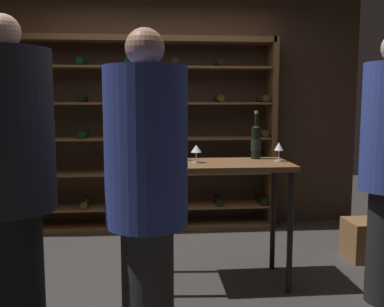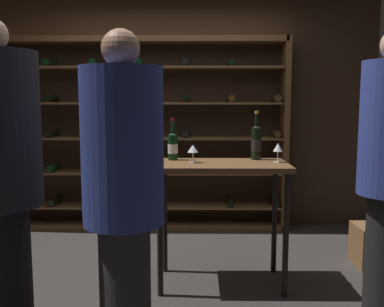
{
  "view_description": "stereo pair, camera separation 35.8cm",
  "coord_description": "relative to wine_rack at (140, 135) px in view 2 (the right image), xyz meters",
  "views": [
    {
      "loc": [
        -0.09,
        -3.37,
        1.44
      ],
      "look_at": [
        0.23,
        0.17,
        1.01
      ],
      "focal_mm": 40.32,
      "sensor_mm": 36.0,
      "label": 1
    },
    {
      "loc": [
        0.27,
        -3.39,
        1.44
      ],
      "look_at": [
        0.23,
        0.17,
        1.01
      ],
      "focal_mm": 40.32,
      "sensor_mm": 36.0,
      "label": 2
    }
  ],
  "objects": [
    {
      "name": "ground_plane",
      "position": [
        0.37,
        -1.42,
        -1.06
      ],
      "size": [
        9.25,
        9.25,
        0.0
      ],
      "primitive_type": "plane",
      "color": "#383330"
    },
    {
      "name": "back_wall",
      "position": [
        0.37,
        0.21,
        0.32
      ],
      "size": [
        4.63,
        0.1,
        2.77
      ],
      "primitive_type": "cube",
      "color": "#3D2B1E",
      "rests_on": "ground"
    },
    {
      "name": "wine_rack",
      "position": [
        0.0,
        0.0,
        0.0
      ],
      "size": [
        3.25,
        0.32,
        2.13
      ],
      "color": "brown",
      "rests_on": "ground"
    },
    {
      "name": "tasting_table",
      "position": [
        0.82,
        -1.51,
        -0.23
      ],
      "size": [
        1.03,
        0.56,
        0.97
      ],
      "color": "brown",
      "rests_on": "ground"
    },
    {
      "name": "person_guest_khaki",
      "position": [
        0.24,
        -2.52,
        -0.06
      ],
      "size": [
        0.44,
        0.44,
        1.81
      ],
      "rotation": [
        0.0,
        0.0,
        -2.34
      ],
      "color": "#282828",
      "rests_on": "ground"
    },
    {
      "name": "wine_crate",
      "position": [
        2.27,
        -1.12,
        -0.88
      ],
      "size": [
        0.49,
        0.35,
        0.36
      ],
      "primitive_type": "cube",
      "rotation": [
        0.0,
        0.0,
        0.02
      ],
      "color": "brown",
      "rests_on": "ground"
    },
    {
      "name": "wine_bottle_green_slim",
      "position": [
        1.12,
        -1.32,
        0.05
      ],
      "size": [
        0.08,
        0.08,
        0.4
      ],
      "color": "black",
      "rests_on": "tasting_table"
    },
    {
      "name": "wine_bottle_gold_foil",
      "position": [
        0.44,
        -1.35,
        0.02
      ],
      "size": [
        0.08,
        0.08,
        0.34
      ],
      "color": "black",
      "rests_on": "tasting_table"
    },
    {
      "name": "wine_glass_stemmed_right",
      "position": [
        1.26,
        -1.48,
        0.01
      ],
      "size": [
        0.07,
        0.07,
        0.15
      ],
      "color": "silver",
      "rests_on": "tasting_table"
    },
    {
      "name": "wine_glass_stemmed_center",
      "position": [
        0.61,
        -1.5,
        0.01
      ],
      "size": [
        0.08,
        0.08,
        0.14
      ],
      "color": "silver",
      "rests_on": "tasting_table"
    }
  ]
}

